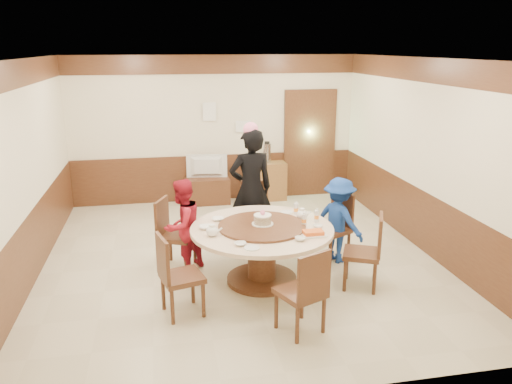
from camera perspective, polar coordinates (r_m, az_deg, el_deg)
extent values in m
plane|color=beige|center=(7.28, -1.83, -7.61)|extent=(6.00, 6.00, 0.00)
plane|color=white|center=(6.65, -2.06, 14.99)|extent=(6.00, 6.00, 0.00)
cube|color=beige|center=(9.75, -4.73, 7.13)|extent=(5.50, 0.04, 2.80)
cube|color=beige|center=(4.03, 4.81, -6.46)|extent=(5.50, 0.04, 2.80)
cube|color=beige|center=(6.97, -24.88, 1.90)|extent=(0.04, 6.00, 2.80)
cube|color=beige|center=(7.74, 18.66, 3.89)|extent=(0.04, 6.00, 2.80)
cube|color=#4A2817|center=(7.11, -1.86, -4.30)|extent=(5.50, 6.00, 0.90)
cube|color=#4A2817|center=(6.66, -2.04, 13.49)|extent=(5.50, 6.00, 0.35)
cube|color=#4A2817|center=(10.14, 6.13, 5.44)|extent=(1.05, 0.08, 2.18)
cube|color=#92E1A7|center=(10.16, 6.10, 5.46)|extent=(0.88, 0.02, 2.05)
cylinder|color=#4A2817|center=(6.62, 0.66, -9.89)|extent=(0.91, 0.91, 0.06)
cylinder|color=#4A2817|center=(6.48, 0.67, -7.32)|extent=(0.36, 0.36, 0.65)
cylinder|color=beige|center=(6.34, 0.68, -4.26)|extent=(1.82, 1.82, 0.05)
cylinder|color=#4A2817|center=(6.33, 0.69, -3.92)|extent=(1.11, 1.11, 0.03)
cube|color=#4A2817|center=(7.16, 8.57, -4.32)|extent=(0.59, 0.59, 0.06)
cube|color=#4A2817|center=(7.22, 9.83, -1.95)|extent=(0.22, 0.39, 0.50)
cube|color=#4A2817|center=(7.25, 8.49, -6.10)|extent=(0.36, 0.36, 0.42)
cube|color=#4A2817|center=(7.62, 0.05, -2.85)|extent=(0.45, 0.45, 0.06)
cube|color=#4A2817|center=(7.73, -0.19, -0.45)|extent=(0.42, 0.05, 0.50)
cube|color=#4A2817|center=(7.70, 0.05, -4.53)|extent=(0.36, 0.36, 0.42)
cube|color=#4A2817|center=(6.94, -8.99, -5.03)|extent=(0.58, 0.58, 0.06)
cube|color=#4A2817|center=(6.92, -10.71, -2.79)|extent=(0.20, 0.40, 0.50)
cube|color=#4A2817|center=(7.03, -8.90, -6.86)|extent=(0.36, 0.36, 0.42)
cube|color=#4A2817|center=(5.77, -8.44, -9.62)|extent=(0.54, 0.54, 0.06)
cube|color=#4A2817|center=(5.60, -10.62, -7.50)|extent=(0.15, 0.42, 0.50)
cube|color=#4A2817|center=(5.87, -8.34, -11.73)|extent=(0.36, 0.36, 0.42)
cube|color=#4A2817|center=(5.41, 5.08, -11.37)|extent=(0.58, 0.58, 0.06)
cube|color=#4A2817|center=(5.14, 6.67, -9.57)|extent=(0.40, 0.21, 0.50)
cube|color=#4A2817|center=(5.52, 5.02, -13.57)|extent=(0.36, 0.36, 0.42)
cube|color=#4A2817|center=(6.45, 11.95, -6.91)|extent=(0.58, 0.58, 0.06)
cube|color=#4A2817|center=(6.35, 13.99, -4.80)|extent=(0.21, 0.40, 0.50)
cube|color=#4A2817|center=(6.54, 11.82, -8.84)|extent=(0.36, 0.36, 0.42)
imported|color=black|center=(7.43, -0.59, 0.35)|extent=(0.71, 0.52, 1.82)
imported|color=maroon|center=(6.76, -8.41, -3.85)|extent=(0.78, 0.79, 1.28)
imported|color=navy|center=(7.09, 9.45, -3.19)|extent=(0.80, 0.91, 1.22)
cylinder|color=white|center=(6.35, 0.76, -3.65)|extent=(0.28, 0.28, 0.01)
cylinder|color=tan|center=(6.33, 0.76, -3.17)|extent=(0.22, 0.22, 0.10)
cylinder|color=white|center=(6.31, 0.76, -2.67)|extent=(0.22, 0.22, 0.01)
sphere|color=pink|center=(6.30, 0.76, -2.35)|extent=(0.06, 0.06, 0.06)
ellipsoid|color=white|center=(6.06, -5.04, -4.48)|extent=(0.17, 0.15, 0.13)
ellipsoid|color=white|center=(6.64, 5.28, -2.58)|extent=(0.17, 0.15, 0.13)
imported|color=white|center=(6.59, -4.37, -3.10)|extent=(0.15, 0.15, 0.04)
imported|color=white|center=(5.93, 5.09, -5.34)|extent=(0.13, 0.13, 0.04)
imported|color=white|center=(5.78, -1.80, -5.95)|extent=(0.14, 0.14, 0.03)
imported|color=white|center=(6.36, 7.08, -3.91)|extent=(0.12, 0.12, 0.04)
imported|color=white|center=(6.30, -5.74, -4.04)|extent=(0.17, 0.17, 0.04)
cylinder|color=white|center=(5.69, -0.48, -6.40)|extent=(0.18, 0.18, 0.01)
cylinder|color=white|center=(6.89, 3.52, -2.32)|extent=(0.18, 0.18, 0.01)
cube|color=white|center=(6.10, 6.55, -4.88)|extent=(0.30, 0.20, 0.02)
cube|color=#E15A19|center=(6.09, 6.56, -4.61)|extent=(0.24, 0.15, 0.04)
cylinder|color=silver|center=(6.38, 5.52, -3.21)|extent=(0.06, 0.06, 0.16)
cylinder|color=silver|center=(6.54, 6.94, -2.76)|extent=(0.06, 0.06, 0.16)
cylinder|color=silver|center=(6.79, 4.60, -1.95)|extent=(0.06, 0.06, 0.16)
cube|color=#4A2817|center=(9.74, -5.58, 0.16)|extent=(0.85, 0.45, 0.50)
imported|color=#939396|center=(9.62, -5.66, 2.88)|extent=(0.79, 0.21, 0.45)
cube|color=brown|center=(9.90, 1.06, 1.26)|extent=(0.80, 0.40, 0.75)
cylinder|color=silver|center=(9.78, 1.26, 4.46)|extent=(0.15, 0.15, 0.38)
cube|color=white|center=(9.65, -5.34, 9.11)|extent=(0.25, 0.00, 0.35)
cube|color=white|center=(9.77, -1.47, 7.50)|extent=(0.30, 0.00, 0.22)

